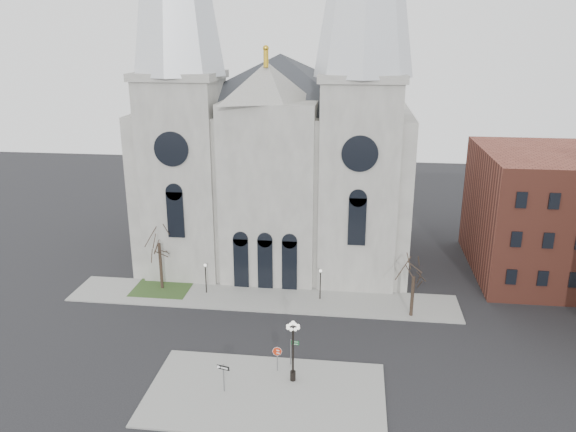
# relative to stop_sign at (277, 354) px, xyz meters

# --- Properties ---
(ground) EXTENTS (160.00, 160.00, 0.00)m
(ground) POSITION_rel_stop_sign_xyz_m (-3.49, 1.98, -1.73)
(ground) COLOR black
(ground) RESTS_ON ground
(sidewalk_near) EXTENTS (18.00, 10.00, 0.14)m
(sidewalk_near) POSITION_rel_stop_sign_xyz_m (-0.49, -3.02, -1.66)
(sidewalk_near) COLOR gray
(sidewalk_near) RESTS_ON ground
(sidewalk_far) EXTENTS (40.00, 6.00, 0.14)m
(sidewalk_far) POSITION_rel_stop_sign_xyz_m (-3.49, 12.98, -1.66)
(sidewalk_far) COLOR gray
(sidewalk_far) RESTS_ON ground
(grass_patch) EXTENTS (6.00, 5.00, 0.18)m
(grass_patch) POSITION_rel_stop_sign_xyz_m (-14.49, 13.98, -1.64)
(grass_patch) COLOR #2B471E
(grass_patch) RESTS_ON ground
(cathedral) EXTENTS (33.00, 26.66, 54.00)m
(cathedral) POSITION_rel_stop_sign_xyz_m (-3.49, 24.84, 16.75)
(cathedral) COLOR gray
(cathedral) RESTS_ON ground
(bg_building_brick) EXTENTS (14.00, 18.00, 14.00)m
(bg_building_brick) POSITION_rel_stop_sign_xyz_m (26.51, 23.98, 5.27)
(bg_building_brick) COLOR brown
(bg_building_brick) RESTS_ON ground
(tree_left) EXTENTS (3.20, 3.20, 7.50)m
(tree_left) POSITION_rel_stop_sign_xyz_m (-14.49, 13.98, 3.85)
(tree_left) COLOR black
(tree_left) RESTS_ON ground
(tree_right) EXTENTS (3.20, 3.20, 6.00)m
(tree_right) POSITION_rel_stop_sign_xyz_m (11.51, 10.98, 2.74)
(tree_right) COLOR black
(tree_right) RESTS_ON ground
(ped_lamp_left) EXTENTS (0.32, 0.32, 3.26)m
(ped_lamp_left) POSITION_rel_stop_sign_xyz_m (-9.49, 13.48, 0.60)
(ped_lamp_left) COLOR black
(ped_lamp_left) RESTS_ON sidewalk_far
(ped_lamp_right) EXTENTS (0.32, 0.32, 3.26)m
(ped_lamp_right) POSITION_rel_stop_sign_xyz_m (2.51, 13.48, 0.60)
(ped_lamp_right) COLOR black
(ped_lamp_right) RESTS_ON sidewalk_far
(stop_sign) EXTENTS (0.76, 0.27, 2.20)m
(stop_sign) POSITION_rel_stop_sign_xyz_m (0.00, 0.00, 0.00)
(stop_sign) COLOR slate
(stop_sign) RESTS_ON sidewalk_near
(globe_lamp) EXTENTS (1.35, 1.35, 5.21)m
(globe_lamp) POSITION_rel_stop_sign_xyz_m (1.38, -1.13, 1.68)
(globe_lamp) COLOR black
(globe_lamp) RESTS_ON sidewalk_near
(one_way_sign) EXTENTS (1.01, 0.29, 2.34)m
(one_way_sign) POSITION_rel_stop_sign_xyz_m (-3.64, -3.18, -0.02)
(one_way_sign) COLOR slate
(one_way_sign) RESTS_ON sidewalk_near
(street_name_sign) EXTENTS (0.73, 0.09, 2.29)m
(street_name_sign) POSITION_rel_stop_sign_xyz_m (1.03, 1.09, -0.24)
(street_name_sign) COLOR slate
(street_name_sign) RESTS_ON sidewalk_near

